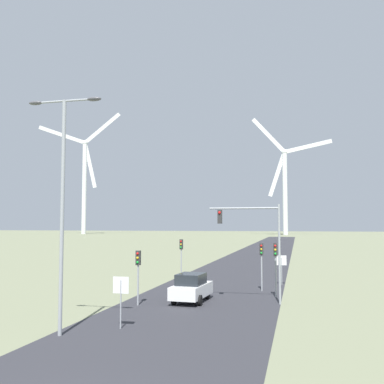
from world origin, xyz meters
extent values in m
cube|color=#2D2D33|center=(0.00, 48.00, 0.00)|extent=(10.00, 240.00, 0.01)
cylinder|color=#93999E|center=(-4.44, 8.32, 5.43)|extent=(0.18, 0.18, 10.85)
cylinder|color=#93999E|center=(-4.44, 8.32, 10.80)|extent=(3.02, 0.10, 0.10)
ellipsoid|color=#4C4C51|center=(-5.96, 8.32, 10.80)|extent=(0.70, 0.32, 0.20)
ellipsoid|color=#4C4C51|center=(-2.93, 8.32, 10.80)|extent=(0.70, 0.32, 0.20)
cylinder|color=#93999E|center=(-2.28, 10.19, 1.16)|extent=(0.07, 0.07, 2.31)
cube|color=white|center=(-2.28, 10.18, 2.09)|extent=(0.81, 0.01, 0.81)
cube|color=red|center=(-2.28, 10.19, 2.09)|extent=(0.76, 0.02, 0.76)
cylinder|color=#93999E|center=(4.75, 27.80, 1.13)|extent=(0.07, 0.07, 2.25)
cube|color=white|center=(4.75, 27.79, 2.02)|extent=(0.81, 0.01, 0.81)
cube|color=red|center=(4.75, 27.80, 2.02)|extent=(0.76, 0.02, 0.76)
cylinder|color=#93999E|center=(-3.63, 16.28, 1.69)|extent=(0.11, 0.11, 3.38)
cube|color=#2D2D2D|center=(-3.63, 16.28, 2.93)|extent=(0.28, 0.24, 0.90)
sphere|color=red|center=(-3.63, 16.15, 3.20)|extent=(0.16, 0.16, 0.16)
sphere|color=gold|center=(-3.63, 16.15, 2.93)|extent=(0.16, 0.16, 0.16)
sphere|color=green|center=(-3.63, 16.15, 2.66)|extent=(0.16, 0.16, 0.16)
cylinder|color=#93999E|center=(3.41, 24.06, 1.79)|extent=(0.11, 0.11, 3.58)
cube|color=#2D2D2D|center=(3.41, 24.06, 3.13)|extent=(0.28, 0.24, 0.90)
sphere|color=red|center=(3.41, 23.92, 3.40)|extent=(0.16, 0.16, 0.16)
sphere|color=gold|center=(3.41, 23.92, 3.13)|extent=(0.16, 0.16, 0.16)
sphere|color=green|center=(3.41, 23.92, 2.86)|extent=(0.16, 0.16, 0.16)
cylinder|color=#93999E|center=(-4.19, 29.08, 1.82)|extent=(0.11, 0.11, 3.65)
cube|color=#2D2D2D|center=(-4.19, 29.08, 3.20)|extent=(0.28, 0.24, 0.90)
sphere|color=red|center=(-4.19, 28.95, 3.47)|extent=(0.16, 0.16, 0.16)
sphere|color=gold|center=(-4.19, 28.95, 3.20)|extent=(0.16, 0.16, 0.16)
sphere|color=green|center=(-4.19, 28.95, 2.93)|extent=(0.16, 0.16, 0.16)
cylinder|color=#93999E|center=(4.58, 21.27, 1.86)|extent=(0.11, 0.11, 3.71)
cube|color=#2D2D2D|center=(4.58, 21.27, 3.26)|extent=(0.28, 0.24, 0.90)
sphere|color=red|center=(4.58, 21.13, 3.53)|extent=(0.16, 0.16, 0.16)
sphere|color=gold|center=(4.58, 21.13, 3.26)|extent=(0.16, 0.16, 0.16)
sphere|color=green|center=(4.58, 21.13, 2.99)|extent=(0.16, 0.16, 0.16)
cylinder|color=#93999E|center=(4.96, 18.66, 3.16)|extent=(0.14, 0.14, 6.31)
cylinder|color=#93999E|center=(2.72, 18.66, 6.06)|extent=(4.49, 0.12, 0.12)
cube|color=#2D2D2D|center=(1.15, 18.66, 5.51)|extent=(0.28, 0.24, 0.90)
sphere|color=red|center=(1.15, 18.53, 5.78)|extent=(0.18, 0.18, 0.18)
cube|color=white|center=(-0.68, 18.29, 0.73)|extent=(2.10, 4.22, 0.80)
cube|color=#1E2328|center=(-0.68, 18.14, 1.48)|extent=(1.71, 2.21, 0.70)
cylinder|color=black|center=(-1.51, 19.56, 0.33)|extent=(0.22, 0.66, 0.66)
cylinder|color=black|center=(0.15, 19.56, 0.33)|extent=(0.22, 0.66, 0.66)
cylinder|color=black|center=(-1.51, 17.02, 0.33)|extent=(0.22, 0.66, 0.66)
cylinder|color=black|center=(0.15, 17.02, 0.33)|extent=(0.22, 0.66, 0.66)
cylinder|color=silver|center=(-97.82, 195.06, 22.93)|extent=(2.20, 2.20, 45.87)
sphere|color=silver|center=(-97.82, 195.06, 45.87)|extent=(2.60, 2.60, 2.60)
cube|color=silver|center=(-95.45, 196.29, 34.25)|extent=(6.29, 3.56, 22.37)
cube|color=silver|center=(-90.07, 199.05, 53.99)|extent=(15.99, 8.54, 16.68)
cube|color=silver|center=(-107.96, 189.85, 49.36)|extent=(19.86, 10.54, 8.32)
cylinder|color=silver|center=(0.63, 198.35, 19.02)|extent=(2.20, 2.20, 38.05)
sphere|color=silver|center=(0.63, 198.35, 38.05)|extent=(2.60, 2.60, 2.60)
cube|color=silver|center=(-2.85, 198.32, 27.58)|extent=(8.27, 0.56, 20.28)
cube|color=silver|center=(11.44, 198.43, 40.27)|extent=(20.71, 0.66, 5.94)
cube|color=silver|center=(-6.70, 198.29, 46.30)|extent=(15.14, 0.62, 16.73)
camera|label=1|loc=(6.13, -10.44, 5.05)|focal=42.00mm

